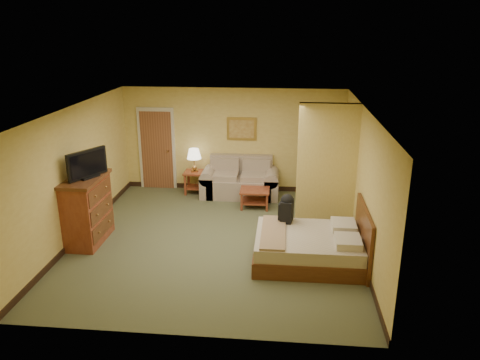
# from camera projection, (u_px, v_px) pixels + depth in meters

# --- Properties ---
(floor) EXTENTS (6.00, 6.00, 0.00)m
(floor) POSITION_uv_depth(u_px,v_px,m) (217.00, 240.00, 9.26)
(floor) COLOR #515638
(floor) RESTS_ON ground
(ceiling) EXTENTS (6.00, 6.00, 0.00)m
(ceiling) POSITION_uv_depth(u_px,v_px,m) (214.00, 109.00, 8.43)
(ceiling) COLOR white
(ceiling) RESTS_ON back_wall
(back_wall) EXTENTS (5.50, 0.02, 2.60)m
(back_wall) POSITION_uv_depth(u_px,v_px,m) (233.00, 140.00, 11.67)
(back_wall) COLOR #DDC05E
(back_wall) RESTS_ON floor
(left_wall) EXTENTS (0.02, 6.00, 2.60)m
(left_wall) POSITION_uv_depth(u_px,v_px,m) (76.00, 173.00, 9.10)
(left_wall) COLOR #DDC05E
(left_wall) RESTS_ON floor
(right_wall) EXTENTS (0.02, 6.00, 2.60)m
(right_wall) POSITION_uv_depth(u_px,v_px,m) (364.00, 182.00, 8.59)
(right_wall) COLOR #DDC05E
(right_wall) RESTS_ON floor
(partition) EXTENTS (1.20, 0.15, 2.60)m
(partition) POSITION_uv_depth(u_px,v_px,m) (327.00, 167.00, 9.52)
(partition) COLOR #DDC05E
(partition) RESTS_ON floor
(door) EXTENTS (0.94, 0.16, 2.10)m
(door) POSITION_uv_depth(u_px,v_px,m) (157.00, 149.00, 11.90)
(door) COLOR beige
(door) RESTS_ON floor
(baseboard) EXTENTS (5.50, 0.02, 0.12)m
(baseboard) POSITION_uv_depth(u_px,v_px,m) (233.00, 187.00, 12.06)
(baseboard) COLOR black
(baseboard) RESTS_ON floor
(loveseat) EXTENTS (1.90, 0.88, 0.96)m
(loveseat) POSITION_uv_depth(u_px,v_px,m) (240.00, 183.00, 11.57)
(loveseat) COLOR tan
(loveseat) RESTS_ON floor
(side_table) EXTENTS (0.51, 0.51, 0.56)m
(side_table) POSITION_uv_depth(u_px,v_px,m) (195.00, 179.00, 11.72)
(side_table) COLOR maroon
(side_table) RESTS_ON floor
(table_lamp) EXTENTS (0.35, 0.35, 0.58)m
(table_lamp) POSITION_uv_depth(u_px,v_px,m) (194.00, 154.00, 11.52)
(table_lamp) COLOR #AA7A3E
(table_lamp) RESTS_ON side_table
(coffee_table) EXTENTS (0.68, 0.68, 0.43)m
(coffee_table) POSITION_uv_depth(u_px,v_px,m) (255.00, 194.00, 10.87)
(coffee_table) COLOR maroon
(coffee_table) RESTS_ON floor
(wall_picture) EXTENTS (0.73, 0.04, 0.57)m
(wall_picture) POSITION_uv_depth(u_px,v_px,m) (242.00, 129.00, 11.53)
(wall_picture) COLOR #B78E3F
(wall_picture) RESTS_ON back_wall
(dresser) EXTENTS (0.65, 1.24, 1.32)m
(dresser) POSITION_uv_depth(u_px,v_px,m) (87.00, 209.00, 9.01)
(dresser) COLOR maroon
(dresser) RESTS_ON floor
(tv) EXTENTS (0.47, 0.80, 0.53)m
(tv) POSITION_uv_depth(u_px,v_px,m) (87.00, 165.00, 8.72)
(tv) COLOR black
(tv) RESTS_ON dresser
(bed) EXTENTS (1.94, 1.62, 1.05)m
(bed) POSITION_uv_depth(u_px,v_px,m) (312.00, 246.00, 8.36)
(bed) COLOR #502712
(bed) RESTS_ON floor
(backpack) EXTENTS (0.26, 0.35, 0.55)m
(backpack) POSITION_uv_depth(u_px,v_px,m) (287.00, 207.00, 8.76)
(backpack) COLOR black
(backpack) RESTS_ON bed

